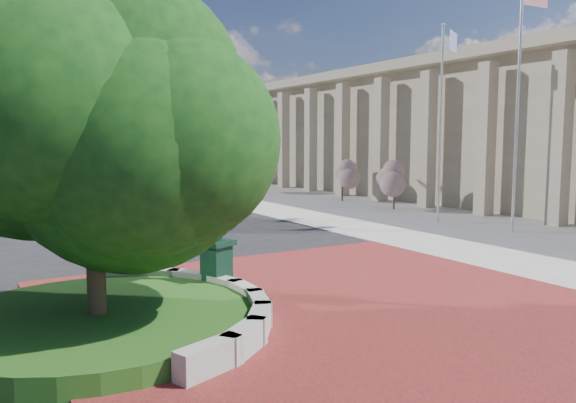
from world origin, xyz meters
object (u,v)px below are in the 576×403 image
(flagpole_a, at_px, (518,100))
(street_lamp_near, at_px, (110,116))
(parked_car, at_px, (102,180))
(street_lamp_far, at_px, (14,128))
(flagpole_b, at_px, (440,122))
(post_clock, at_px, (215,186))

(flagpole_a, bearing_deg, street_lamp_near, 119.49)
(parked_car, height_order, street_lamp_near, street_lamp_near)
(parked_car, distance_m, street_lamp_far, 8.47)
(street_lamp_near, height_order, street_lamp_far, street_lamp_near)
(flagpole_a, height_order, street_lamp_near, flagpole_a)
(flagpole_a, height_order, flagpole_b, flagpole_a)
(flagpole_b, distance_m, street_lamp_near, 19.76)
(post_clock, height_order, parked_car, post_clock)
(street_lamp_far, bearing_deg, flagpole_a, -66.92)
(street_lamp_near, bearing_deg, parked_car, 80.73)
(street_lamp_near, bearing_deg, post_clock, -97.27)
(parked_car, bearing_deg, street_lamp_near, -107.42)
(parked_car, xyz_separation_m, street_lamp_far, (-5.85, 4.51, 4.13))
(flagpole_b, relative_size, street_lamp_far, 1.09)
(street_lamp_near, bearing_deg, flagpole_a, -60.51)
(parked_car, height_order, flagpole_a, flagpole_a)
(street_lamp_near, bearing_deg, street_lamp_far, 104.05)
(post_clock, height_order, street_lamp_far, street_lamp_far)
(street_lamp_near, bearing_deg, flagpole_b, -57.10)
(post_clock, bearing_deg, flagpole_b, 24.13)
(flagpole_b, height_order, street_lamp_near, street_lamp_near)
(flagpole_b, bearing_deg, flagpole_a, -79.65)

